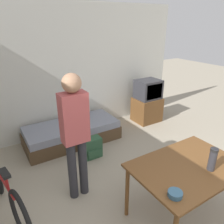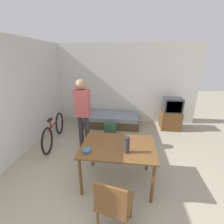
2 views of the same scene
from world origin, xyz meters
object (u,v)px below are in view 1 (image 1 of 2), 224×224
at_px(daybed, 72,133).
at_px(person_standing, 75,129).
at_px(tv, 147,102).
at_px(dining_table, 187,172).
at_px(thermos_flask, 213,158).
at_px(backpack, 92,148).
at_px(bicycle, 6,192).
at_px(mate_bowl, 175,194).

bearing_deg(daybed, person_standing, -108.78).
xyz_separation_m(tv, person_standing, (-2.48, -1.45, 0.56)).
height_order(dining_table, person_standing, person_standing).
distance_m(dining_table, thermos_flask, 0.34).
bearing_deg(tv, backpack, -159.27).
bearing_deg(person_standing, bicycle, 169.46).
distance_m(tv, dining_table, 2.94).
bearing_deg(thermos_flask, daybed, 102.94).
bearing_deg(mate_bowl, person_standing, 109.47).
height_order(tv, thermos_flask, thermos_flask).
xyz_separation_m(bicycle, thermos_flask, (2.02, -1.40, 0.58)).
xyz_separation_m(daybed, bicycle, (-1.41, -1.28, 0.15)).
distance_m(thermos_flask, mate_bowl, 0.66).
bearing_deg(thermos_flask, tv, 62.94).
xyz_separation_m(daybed, tv, (1.98, 0.00, 0.30)).
height_order(dining_table, backpack, dining_table).
bearing_deg(bicycle, thermos_flask, -34.65).
xyz_separation_m(mate_bowl, backpack, (0.12, 2.04, -0.61)).
relative_size(tv, dining_table, 0.81).
relative_size(dining_table, mate_bowl, 9.04).
bearing_deg(person_standing, mate_bowl, -70.53).
distance_m(tv, bicycle, 3.63).
bearing_deg(backpack, dining_table, -78.18).
bearing_deg(tv, dining_table, -121.41).
height_order(tv, mate_bowl, tv).
xyz_separation_m(dining_table, person_standing, (-0.95, 1.05, 0.36)).
bearing_deg(person_standing, daybed, 71.22).
distance_m(daybed, dining_table, 2.59).
bearing_deg(thermos_flask, bicycle, 145.35).
distance_m(tv, mate_bowl, 3.43).
xyz_separation_m(tv, mate_bowl, (-2.02, -2.76, 0.31)).
relative_size(daybed, bicycle, 1.12).
bearing_deg(tv, daybed, -179.91).
relative_size(daybed, thermos_flask, 6.87).
xyz_separation_m(tv, bicycle, (-3.39, -1.28, -0.15)).
bearing_deg(person_standing, tv, 30.41).
xyz_separation_m(dining_table, mate_bowl, (-0.49, -0.26, 0.11)).
height_order(tv, dining_table, tv).
bearing_deg(dining_table, bicycle, 146.87).
relative_size(bicycle, backpack, 4.40).
height_order(bicycle, person_standing, person_standing).
bearing_deg(bicycle, dining_table, -33.13).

